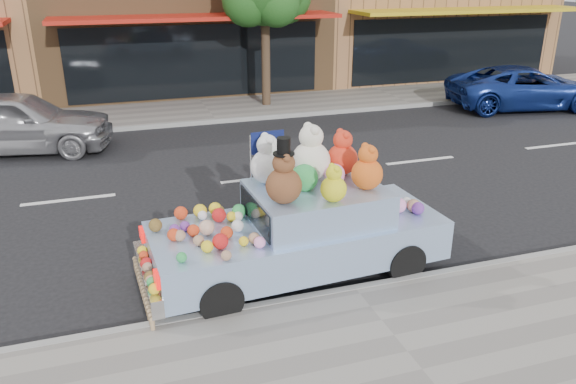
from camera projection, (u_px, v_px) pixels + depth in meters
name	position (u px, v px, depth m)	size (l,w,h in m)	color
ground	(261.00, 179.00, 12.41)	(120.00, 120.00, 0.00)	black
near_sidewalk	(407.00, 355.00, 6.65)	(60.00, 3.00, 0.12)	gray
far_sidewalk	(207.00, 110.00, 18.12)	(60.00, 3.00, 0.12)	gray
near_kerb	(355.00, 291.00, 7.97)	(60.00, 0.12, 0.13)	gray
far_kerb	(216.00, 121.00, 16.80)	(60.00, 0.12, 0.13)	gray
car_silver	(16.00, 122.00, 13.92)	(1.84, 4.56, 1.55)	#B2B2B7
car_blue	(524.00, 88.00, 18.40)	(2.27, 4.93, 1.37)	navy
art_car	(300.00, 224.00, 8.31)	(4.57, 1.99, 2.27)	black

